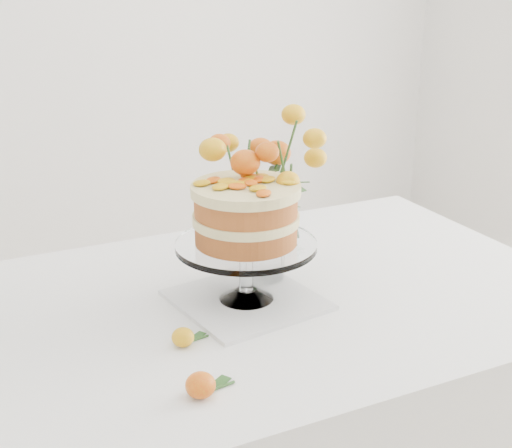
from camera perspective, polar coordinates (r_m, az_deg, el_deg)
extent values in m
cube|color=tan|center=(1.62, 0.55, -6.50)|extent=(1.40, 0.90, 0.04)
cylinder|color=tan|center=(2.36, 10.13, -7.95)|extent=(0.06, 0.06, 0.71)
cube|color=white|center=(1.61, 0.56, -5.76)|extent=(1.42, 0.92, 0.01)
cube|color=white|center=(2.03, -5.24, -3.25)|extent=(1.42, 0.01, 0.20)
cube|color=white|center=(2.04, 18.76, -4.25)|extent=(0.01, 0.92, 0.20)
cube|color=silver|center=(1.57, -0.78, -6.10)|extent=(0.32, 0.32, 0.01)
cylinder|color=white|center=(1.54, -0.79, -3.59)|extent=(0.03, 0.03, 0.10)
cylinder|color=white|center=(1.52, -0.80, -1.68)|extent=(0.30, 0.30, 0.01)
cylinder|color=#AD5D27|center=(1.51, -0.80, -0.68)|extent=(0.25, 0.25, 0.04)
cylinder|color=beige|center=(1.50, -0.81, 0.44)|extent=(0.26, 0.26, 0.02)
cylinder|color=#AD5D27|center=(1.49, -0.82, 1.58)|extent=(0.25, 0.25, 0.04)
cylinder|color=beige|center=(1.48, -0.82, 2.78)|extent=(0.27, 0.27, 0.02)
cylinder|color=white|center=(1.67, 0.73, -4.39)|extent=(0.07, 0.07, 0.01)
cylinder|color=white|center=(1.65, 0.73, -2.62)|extent=(0.09, 0.09, 0.10)
ellipsoid|color=orange|center=(1.40, -5.87, -8.99)|extent=(0.04, 0.04, 0.04)
cylinder|color=#2D5723|center=(1.42, -4.75, -9.24)|extent=(0.05, 0.01, 0.00)
ellipsoid|color=red|center=(1.25, -4.46, -12.73)|extent=(0.05, 0.05, 0.04)
cylinder|color=#2D5723|center=(1.28, -2.98, -12.98)|extent=(0.06, 0.02, 0.01)
ellipsoid|color=gold|center=(1.48, -1.90, -7.99)|extent=(0.03, 0.02, 0.00)
ellipsoid|color=gold|center=(1.49, 2.29, -7.85)|extent=(0.03, 0.02, 0.00)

